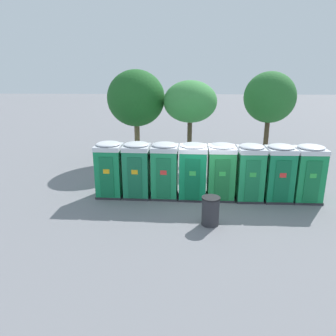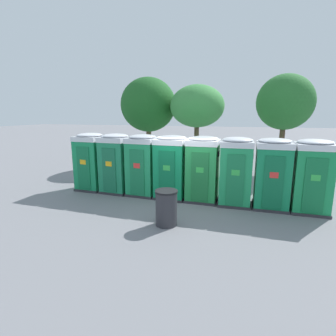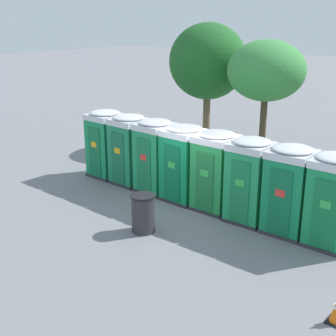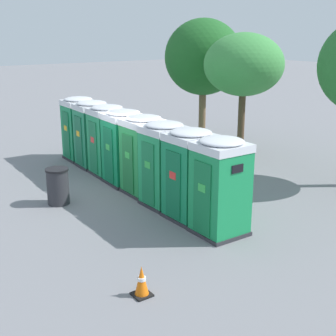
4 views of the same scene
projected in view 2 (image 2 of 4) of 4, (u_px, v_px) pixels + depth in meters
ground_plane at (184, 201)px, 10.26m from camera, size 120.00×120.00×0.00m
portapotty_0 at (91, 161)px, 11.69m from camera, size 1.20×1.23×2.54m
portapotty_1 at (116, 163)px, 11.30m from camera, size 1.23×1.25×2.54m
portapotty_2 at (143, 165)px, 10.92m from camera, size 1.23×1.24×2.54m
portapotty_3 at (171, 167)px, 10.50m from camera, size 1.27×1.24×2.54m
portapotty_4 at (203, 169)px, 10.14m from camera, size 1.22×1.21×2.54m
portapotty_5 at (236, 171)px, 9.71m from camera, size 1.19×1.22×2.54m
portapotty_6 at (272, 173)px, 9.35m from camera, size 1.22×1.21×2.54m
portapotty_7 at (311, 176)px, 8.97m from camera, size 1.23×1.21×2.54m
street_tree_0 at (148, 105)px, 16.61m from camera, size 3.48×3.48×5.61m
street_tree_1 at (197, 106)px, 15.11m from camera, size 3.12×3.12×5.01m
street_tree_2 at (285, 103)px, 14.43m from camera, size 3.07×3.07×5.50m
trash_can at (166, 208)px, 8.00m from camera, size 0.70×0.70×1.11m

